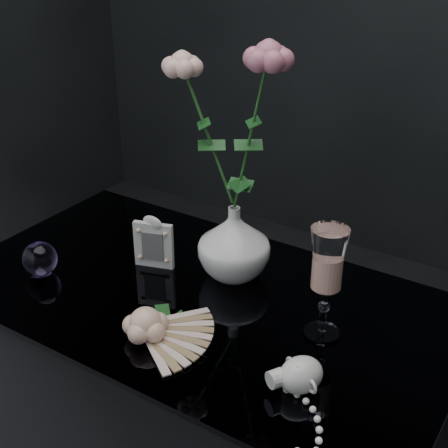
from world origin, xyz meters
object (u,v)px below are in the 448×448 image
Objects in this scene: picture_frame at (154,241)px; vase at (234,242)px; wine_glass at (326,284)px; pearl_jar at (301,373)px; paperweight at (40,259)px; loose_rose at (146,324)px.

vase is at bearing 2.74° from picture_frame.
wine_glass is 0.99× the size of pearl_jar.
loose_rose is at bearing -9.12° from paperweight.
vase is 0.73× the size of wine_glass.
wine_glass is 0.34m from loose_rose.
vase is 0.28m from loose_rose.
picture_frame is at bearing 40.54° from paperweight.
picture_frame is 0.66× the size of loose_rose.
paperweight is at bearing -177.17° from loose_rose.
picture_frame is 0.49m from pearl_jar.
paperweight is at bearing -147.95° from vase.
vase reaches higher than picture_frame.
wine_glass is at bearing 131.32° from pearl_jar.
picture_frame is at bearing 176.36° from wine_glass.
pearl_jar is (0.03, -0.15, -0.08)m from wine_glass.
paperweight is 0.34m from loose_rose.
paperweight is (-0.60, -0.13, -0.07)m from wine_glass.
picture_frame reaches higher than paperweight.
wine_glass is at bearing -19.63° from vase.
loose_rose is (0.15, -0.21, -0.03)m from picture_frame.
paperweight is 0.33× the size of pearl_jar.
pearl_jar is at bearing -40.79° from vase.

